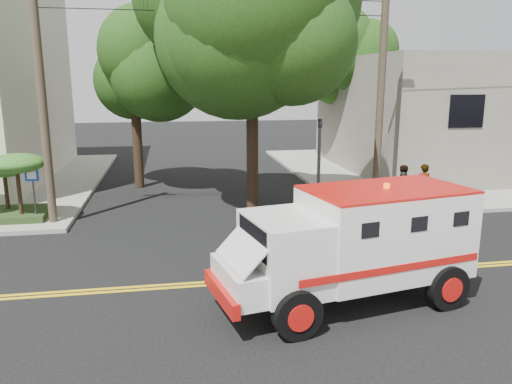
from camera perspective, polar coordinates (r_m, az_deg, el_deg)
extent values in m
plane|color=black|center=(12.73, -2.33, -10.23)|extent=(100.00, 100.00, 0.00)
cube|color=gray|center=(29.67, 20.75, 2.41)|extent=(17.00, 17.00, 0.15)
cube|color=slate|center=(30.53, 23.19, 8.31)|extent=(14.00, 12.00, 6.00)
cylinder|color=#382D23|center=(18.11, -23.29, 10.24)|extent=(0.28, 0.28, 9.00)
cylinder|color=#382D23|center=(19.46, 14.07, 10.99)|extent=(0.28, 0.28, 9.00)
cylinder|color=black|center=(18.43, -0.42, 8.17)|extent=(0.44, 0.44, 7.00)
sphere|color=#1C3A10|center=(18.49, -0.44, 19.05)|extent=(5.32, 5.32, 5.32)
sphere|color=#1C3A10|center=(18.04, 3.80, 21.00)|extent=(4.56, 4.56, 4.56)
cylinder|color=black|center=(23.78, -13.49, 7.16)|extent=(0.44, 0.44, 5.60)
sphere|color=#1C3A10|center=(23.69, -13.85, 13.91)|extent=(3.92, 3.92, 3.92)
sphere|color=#1C3A10|center=(23.11, -11.85, 15.08)|extent=(3.36, 3.36, 3.36)
cylinder|color=black|center=(29.45, 10.19, 8.65)|extent=(0.44, 0.44, 5.95)
sphere|color=#1C3A10|center=(29.40, 10.43, 14.44)|extent=(4.20, 4.20, 4.20)
sphere|color=#1C3A10|center=(29.18, 12.60, 15.25)|extent=(3.60, 3.60, 3.60)
cylinder|color=#3F3F42|center=(18.30, 7.18, 2.67)|extent=(0.12, 0.12, 3.60)
imported|color=#3F3F42|center=(18.12, 7.30, 6.88)|extent=(0.15, 0.18, 0.90)
cylinder|color=#3F3F42|center=(18.87, -24.00, -0.52)|extent=(0.06, 0.06, 2.00)
cube|color=#0C33A5|center=(18.66, -24.26, 1.83)|extent=(0.45, 0.03, 0.45)
cube|color=#1E3314|center=(19.95, -27.02, -2.31)|extent=(3.20, 2.00, 0.24)
cylinder|color=black|center=(20.12, -26.65, 0.19)|extent=(0.14, 0.14, 1.36)
ellipsoid|color=#225419|center=(19.99, -26.87, 2.34)|extent=(1.55, 1.55, 0.54)
cylinder|color=black|center=(19.04, -25.44, 0.17)|extent=(0.14, 0.14, 1.68)
ellipsoid|color=#225419|center=(18.88, -25.72, 2.97)|extent=(1.91, 1.91, 0.66)
cube|color=silver|center=(11.70, 14.43, -4.41)|extent=(3.91, 2.76, 1.92)
cube|color=silver|center=(10.57, 3.32, -6.92)|extent=(1.83, 2.26, 1.55)
cube|color=black|center=(10.17, -0.32, -5.24)|extent=(0.36, 1.53, 0.64)
cube|color=silver|center=(10.39, -1.60, -9.95)|extent=(1.17, 1.95, 0.64)
cube|color=#B5120D|center=(10.35, -4.02, -11.44)|extent=(0.55, 1.96, 0.32)
cube|color=#B5120D|center=(11.46, 14.70, 0.31)|extent=(3.91, 2.76, 0.05)
cylinder|color=black|center=(10.00, 4.77, -13.82)|extent=(1.04, 0.48, 1.00)
cylinder|color=black|center=(11.71, 0.34, -9.68)|extent=(1.04, 0.48, 1.00)
cylinder|color=black|center=(11.93, 21.02, -10.13)|extent=(1.04, 0.48, 1.00)
cylinder|color=black|center=(13.39, 15.16, -7.20)|extent=(1.04, 0.48, 1.00)
imported|color=gray|center=(19.92, 18.50, 0.62)|extent=(0.65, 0.45, 1.73)
imported|color=gray|center=(19.54, 16.30, 0.51)|extent=(0.92, 0.76, 1.71)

